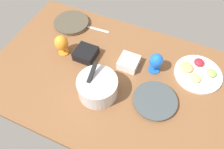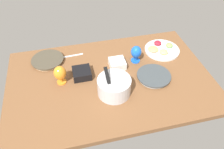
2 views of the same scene
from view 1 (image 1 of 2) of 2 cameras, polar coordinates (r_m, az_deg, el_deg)
ground_plane at (r=142.93cm, az=-0.86°, el=-0.54°), size 160.00×104.00×4.00cm
dinner_plate_left at (r=132.04cm, az=11.42°, el=-6.92°), size 26.86×26.86×2.91cm
dinner_plate_right at (r=175.84cm, az=-10.82°, el=13.44°), size 27.15×27.15×3.03cm
mixing_bowl at (r=128.23cm, az=-3.91°, el=-3.26°), size 24.49×24.49×19.22cm
fruit_platter at (r=151.29cm, az=21.95°, el=0.46°), size 31.08×31.08×5.55cm
hurricane_glass_blue at (r=139.39cm, az=11.73°, el=3.44°), size 8.94×8.94×15.06cm
hurricane_glass_orange at (r=150.36cm, az=-13.37°, el=8.09°), size 9.37×9.37×15.57cm
square_bowl_black at (r=149.28cm, az=-7.05°, el=5.68°), size 14.18×14.18×6.34cm
square_bowl_white at (r=143.63cm, az=4.51°, el=3.33°), size 12.82×12.82×6.33cm
fork_by_right_plate at (r=169.72cm, az=-3.80°, el=12.00°), size 18.08×2.87×0.60cm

